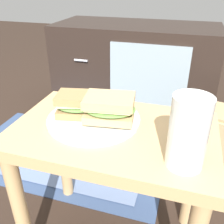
# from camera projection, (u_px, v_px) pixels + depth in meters

# --- Properties ---
(side_table) EXTENTS (0.56, 0.36, 0.46)m
(side_table) POSITION_uv_depth(u_px,v_px,m) (113.00, 154.00, 0.75)
(side_table) COLOR tan
(side_table) RESTS_ON ground
(tv_cabinet) EXTENTS (0.96, 0.46, 0.58)m
(tv_cabinet) POSITION_uv_depth(u_px,v_px,m) (135.00, 72.00, 1.62)
(tv_cabinet) COLOR black
(tv_cabinet) RESTS_ON ground
(area_rug) EXTENTS (1.03, 0.61, 0.01)m
(area_rug) POSITION_uv_depth(u_px,v_px,m) (67.00, 152.00, 1.35)
(area_rug) COLOR #384C72
(area_rug) RESTS_ON ground
(plate) EXTENTS (0.27, 0.27, 0.01)m
(plate) POSITION_uv_depth(u_px,v_px,m) (94.00, 119.00, 0.74)
(plate) COLOR silver
(plate) RESTS_ON side_table
(sandwich_front) EXTENTS (0.14, 0.11, 0.07)m
(sandwich_front) POSITION_uv_depth(u_px,v_px,m) (78.00, 105.00, 0.73)
(sandwich_front) COLOR #9E7A4C
(sandwich_front) RESTS_ON plate
(sandwich_back) EXTENTS (0.16, 0.13, 0.07)m
(sandwich_back) POSITION_uv_depth(u_px,v_px,m) (109.00, 108.00, 0.70)
(sandwich_back) COLOR tan
(sandwich_back) RESTS_ON plate
(beer_glass) EXTENTS (0.08, 0.08, 0.16)m
(beer_glass) POSITION_uv_depth(u_px,v_px,m) (188.00, 134.00, 0.53)
(beer_glass) COLOR silver
(beer_glass) RESTS_ON side_table
(paper_bag) EXTENTS (0.25, 0.21, 0.34)m
(paper_bag) POSITION_uv_depth(u_px,v_px,m) (219.00, 145.00, 1.14)
(paper_bag) COLOR tan
(paper_bag) RESTS_ON ground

